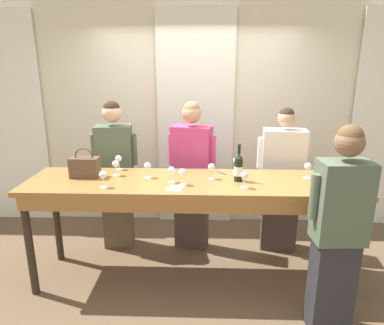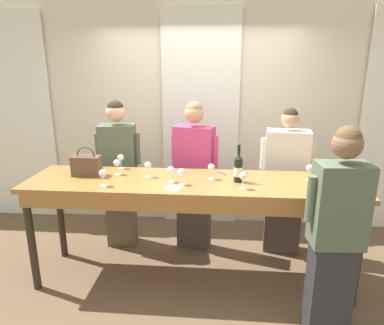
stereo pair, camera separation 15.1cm
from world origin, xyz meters
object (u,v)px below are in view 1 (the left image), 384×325
wine_glass_center_left (211,168)px  host_pouring (338,230)px  wine_glass_back_left (308,167)px  wine_glass_back_mid (119,159)px  wine_bottle (238,168)px  wine_glass_front_left (182,173)px  wine_glass_back_right (171,171)px  guest_cream_sweater (282,181)px  handbag (85,167)px  guest_olive_jacket (116,174)px  tasting_bar (192,192)px  wine_glass_front_right (147,167)px  guest_pink_top (192,175)px  wine_glass_front_mid (244,176)px  wine_glass_center_mid (236,161)px  wine_glass_near_host (115,165)px  wine_glass_center_right (103,175)px

wine_glass_center_left → host_pouring: (0.93, -0.68, -0.27)m
wine_glass_back_left → wine_glass_back_mid: bearing=173.5°
wine_bottle → wine_glass_front_left: wine_bottle is taller
wine_glass_back_right → guest_cream_sweater: (1.15, 0.69, -0.32)m
handbag → guest_olive_jacket: 0.63m
wine_glass_center_left → wine_glass_back_mid: 0.96m
tasting_bar → wine_glass_front_right: bearing=167.1°
wine_bottle → guest_pink_top: guest_pink_top is taller
wine_glass_front_left → wine_glass_center_left: bearing=33.3°
wine_glass_front_mid → wine_glass_back_left: same height
wine_bottle → wine_glass_center_left: wine_bottle is taller
wine_bottle → wine_glass_back_left: (0.65, 0.10, -0.02)m
wine_glass_front_left → wine_glass_center_mid: same height
handbag → wine_glass_back_mid: bearing=43.7°
tasting_bar → wine_glass_front_left: bearing=-131.1°
wine_bottle → wine_glass_back_left: bearing=8.9°
handbag → wine_glass_back_right: 0.84m
wine_bottle → wine_glass_near_host: size_ratio=2.32×
wine_glass_center_left → wine_glass_center_mid: bearing=42.6°
wine_glass_center_right → wine_glass_back_right: same height
handbag → guest_olive_jacket: guest_olive_jacket is taller
wine_glass_front_left → guest_olive_jacket: guest_olive_jacket is taller
guest_olive_jacket → wine_bottle: bearing=-25.8°
tasting_bar → wine_glass_front_left: 0.25m
tasting_bar → wine_glass_front_left: wine_glass_front_left is taller
wine_bottle → wine_glass_back_left: wine_bottle is taller
wine_glass_front_right → wine_glass_front_left: bearing=-29.0°
wine_glass_front_mid → guest_cream_sweater: bearing=57.7°
tasting_bar → host_pouring: size_ratio=1.83×
wine_glass_front_left → wine_glass_back_mid: size_ratio=1.00×
wine_glass_front_left → wine_glass_near_host: bearing=159.8°
tasting_bar → wine_glass_center_left: bearing=23.8°
wine_glass_back_left → wine_glass_front_left: bearing=-169.0°
wine_glass_center_left → wine_glass_center_mid: same height
wine_glass_center_mid → wine_glass_back_right: size_ratio=1.00×
wine_glass_front_mid → guest_olive_jacket: (-1.33, 0.81, -0.26)m
tasting_bar → handbag: (-1.01, 0.09, 0.21)m
tasting_bar → wine_glass_back_right: bearing=-169.2°
wine_glass_back_left → guest_cream_sweater: size_ratio=0.09×
handbag → wine_glass_center_right: 0.37m
wine_glass_back_right → wine_glass_near_host: 0.58m
wine_bottle → guest_olive_jacket: guest_olive_jacket is taller
wine_glass_front_left → wine_glass_near_host: (-0.65, 0.24, 0.00)m
wine_glass_front_mid → wine_glass_back_right: size_ratio=1.00×
host_pouring → wine_glass_back_mid: bearing=153.0°
guest_olive_jacket → guest_cream_sweater: size_ratio=1.04×
wine_glass_front_right → wine_glass_back_mid: (-0.33, 0.25, 0.00)m
tasting_bar → wine_glass_back_mid: 0.85m
wine_glass_near_host → wine_glass_back_left: bearing=-0.5°
wine_bottle → guest_pink_top: bearing=125.5°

